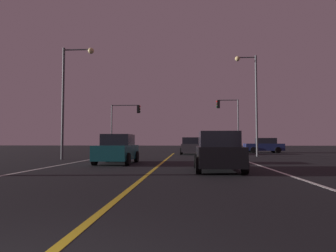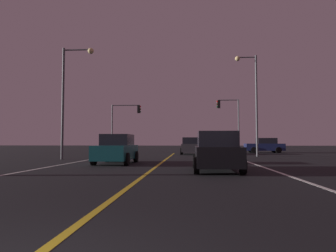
# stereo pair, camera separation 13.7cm
# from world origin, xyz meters

# --- Properties ---
(lane_edge_right) EXTENTS (0.16, 37.10, 0.01)m
(lane_edge_right) POSITION_xyz_m (5.36, 12.55, 0.00)
(lane_edge_right) COLOR silver
(lane_edge_right) RESTS_ON ground
(lane_edge_left) EXTENTS (0.16, 37.10, 0.01)m
(lane_edge_left) POSITION_xyz_m (-5.36, 12.55, 0.00)
(lane_edge_left) COLOR silver
(lane_edge_left) RESTS_ON ground
(lane_center_divider) EXTENTS (0.16, 37.10, 0.01)m
(lane_center_divider) POSITION_xyz_m (0.00, 12.55, 0.00)
(lane_center_divider) COLOR gold
(lane_center_divider) RESTS_ON ground
(car_oncoming) EXTENTS (2.02, 4.30, 1.70)m
(car_oncoming) POSITION_xyz_m (-2.53, 15.04, 0.82)
(car_oncoming) COLOR black
(car_oncoming) RESTS_ON ground
(car_lead_same_lane) EXTENTS (2.02, 4.30, 1.70)m
(car_lead_same_lane) POSITION_xyz_m (2.86, 11.01, 0.82)
(car_lead_same_lane) COLOR black
(car_lead_same_lane) RESTS_ON ground
(car_ahead_far) EXTENTS (2.02, 4.30, 1.70)m
(car_ahead_far) POSITION_xyz_m (1.80, 28.49, 0.82)
(car_ahead_far) COLOR black
(car_ahead_far) RESTS_ON ground
(car_crossing_side) EXTENTS (4.30, 2.02, 1.70)m
(car_crossing_side) POSITION_xyz_m (10.30, 33.09, 0.82)
(car_crossing_side) COLOR black
(car_crossing_side) RESTS_ON ground
(traffic_light_near_right) EXTENTS (2.48, 0.36, 5.97)m
(traffic_light_near_right) POSITION_xyz_m (6.06, 31.60, 4.36)
(traffic_light_near_right) COLOR #4C4C51
(traffic_light_near_right) RESTS_ON ground
(traffic_light_near_left) EXTENTS (3.40, 0.36, 5.48)m
(traffic_light_near_left) POSITION_xyz_m (-5.55, 31.60, 4.09)
(traffic_light_near_left) COLOR #4C4C51
(traffic_light_near_left) RESTS_ON ground
(street_lamp_right_near) EXTENTS (2.64, 0.44, 8.32)m
(street_lamp_right_near) POSITION_xyz_m (6.91, 9.62, 5.29)
(street_lamp_right_near) COLOR #4C4C51
(street_lamp_right_near) RESTS_ON ground
(street_lamp_left_mid) EXTENTS (2.34, 0.44, 8.15)m
(street_lamp_left_mid) POSITION_xyz_m (-6.98, 18.97, 5.17)
(street_lamp_left_mid) COLOR #4C4C51
(street_lamp_left_mid) RESTS_ON ground
(street_lamp_right_far) EXTENTS (1.89, 0.44, 8.81)m
(street_lamp_right_far) POSITION_xyz_m (7.12, 24.20, 5.49)
(street_lamp_right_far) COLOR #4C4C51
(street_lamp_right_far) RESTS_ON ground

